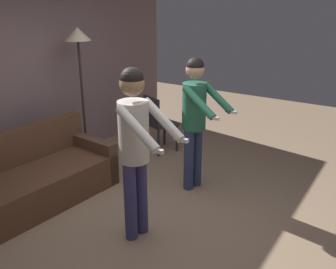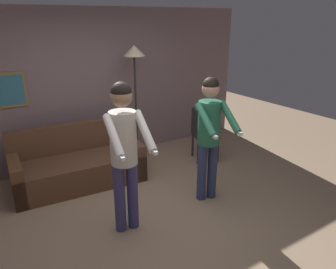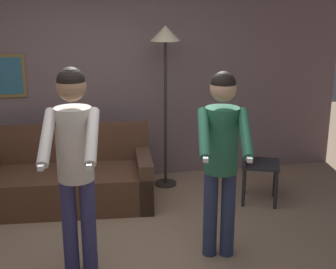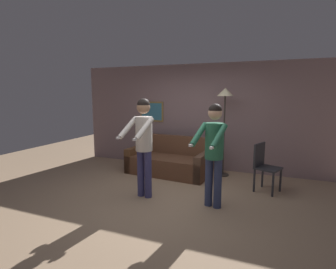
# 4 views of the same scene
# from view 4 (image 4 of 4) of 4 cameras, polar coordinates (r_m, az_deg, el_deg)

# --- Properties ---
(ground_plane) EXTENTS (12.00, 12.00, 0.00)m
(ground_plane) POSITION_cam_4_polar(r_m,az_deg,el_deg) (4.84, -0.90, -13.87)
(ground_plane) COLOR tan
(back_wall_assembly) EXTENTS (6.40, 0.09, 2.60)m
(back_wall_assembly) POSITION_cam_4_polar(r_m,az_deg,el_deg) (6.61, 6.51, 3.84)
(back_wall_assembly) COLOR gray
(back_wall_assembly) RESTS_ON ground_plane
(couch) EXTENTS (1.96, 1.00, 0.87)m
(couch) POSITION_cam_4_polar(r_m,az_deg,el_deg) (6.21, 0.17, -6.03)
(couch) COLOR brown
(couch) RESTS_ON ground_plane
(torchiere_lamp) EXTENTS (0.37, 0.37, 2.00)m
(torchiere_lamp) POSITION_cam_4_polar(r_m,az_deg,el_deg) (6.02, 12.30, 7.06)
(torchiere_lamp) COLOR #332D28
(torchiere_lamp) RESTS_ON ground_plane
(person_standing_left) EXTENTS (0.49, 0.70, 1.79)m
(person_standing_left) POSITION_cam_4_polar(r_m,az_deg,el_deg) (4.67, -5.39, -0.72)
(person_standing_left) COLOR #3C3C73
(person_standing_left) RESTS_ON ground_plane
(person_standing_right) EXTENTS (0.52, 0.69, 1.72)m
(person_standing_right) POSITION_cam_4_polar(r_m,az_deg,el_deg) (4.30, 9.93, -2.42)
(person_standing_right) COLOR navy
(person_standing_right) RESTS_ON ground_plane
(dining_chair_distant) EXTENTS (0.55, 0.55, 0.93)m
(dining_chair_distant) POSITION_cam_4_polar(r_m,az_deg,el_deg) (5.40, 20.15, -6.10)
(dining_chair_distant) COLOR #2D2D33
(dining_chair_distant) RESTS_ON ground_plane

